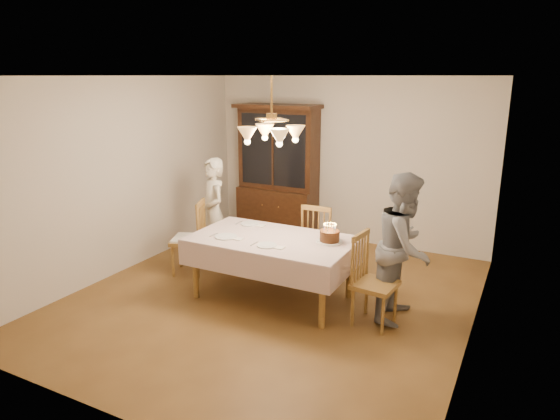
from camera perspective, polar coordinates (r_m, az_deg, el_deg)
The scene contains 14 objects.
ground at distance 6.14m, azimuth -0.87°, elevation -9.93°, with size 5.00×5.00×0.00m, color brown.
room_shell at distance 5.66m, azimuth -0.93°, elevation 4.73°, with size 5.00×5.00×5.00m.
dining_table at distance 5.89m, azimuth -0.89°, elevation -3.90°, with size 1.90×1.10×0.76m.
china_hutch at distance 8.22m, azimuth -0.23°, elevation 4.19°, with size 1.38×0.54×2.16m.
chair_far_side at distance 6.65m, azimuth 4.64°, elevation -3.86°, with size 0.45×0.43×1.00m.
chair_left_end at distance 6.84m, azimuth -10.40°, elevation -3.42°, with size 0.56×0.57×1.00m.
chair_right_end at distance 5.46m, azimuth 10.71°, elevation -8.46°, with size 0.46×0.48×1.00m.
elderly_woman at distance 6.99m, azimuth -7.62°, elevation -0.27°, with size 0.56×0.36×1.52m, color beige.
adult_in_grey at distance 5.55m, azimuth 14.02°, elevation -4.14°, with size 0.79×0.62×1.63m, color slate.
birthday_cake at distance 5.73m, azimuth 5.70°, elevation -3.05°, with size 0.30×0.30×0.22m.
place_setting_near_left at distance 5.91m, azimuth -6.10°, elevation -3.07°, with size 0.41×0.26×0.02m.
place_setting_near_right at distance 5.58m, azimuth -1.40°, elevation -4.09°, with size 0.38×0.23×0.02m.
place_setting_far_left at distance 6.39m, azimuth -3.36°, elevation -1.61°, with size 0.38×0.23×0.02m.
chandelier at distance 5.60m, azimuth -0.95°, elevation 8.71°, with size 0.62×0.62×0.73m.
Camera 1 is at (2.63, -4.90, 2.61)m, focal length 32.00 mm.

